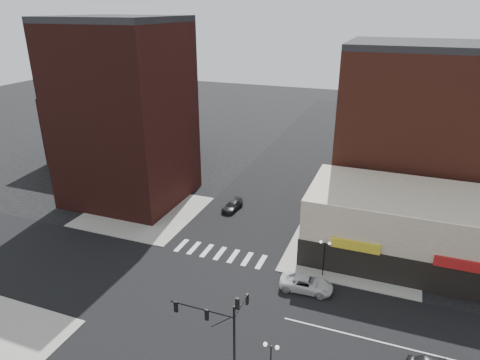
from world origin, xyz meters
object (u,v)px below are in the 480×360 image
(traffic_signal, at_px, (224,322))
(street_lamp_ne, at_px, (325,249))
(dark_sedan_north, at_px, (232,206))
(street_lamp_se_a, at_px, (271,355))
(white_suv, at_px, (306,284))

(traffic_signal, xyz_separation_m, street_lamp_ne, (4.76, 15.83, -1.67))
(dark_sedan_north, bearing_deg, traffic_signal, -63.10)
(street_lamp_se_a, distance_m, white_suv, 13.23)
(traffic_signal, xyz_separation_m, white_suv, (3.66, 12.81, -4.21))
(dark_sedan_north, bearing_deg, street_lamp_se_a, -56.66)
(street_lamp_se_a, distance_m, street_lamp_ne, 16.03)
(street_lamp_ne, height_order, dark_sedan_north, street_lamp_ne)
(dark_sedan_north, bearing_deg, white_suv, -39.91)
(street_lamp_se_a, xyz_separation_m, white_suv, (-0.11, 12.98, -2.54))
(street_lamp_ne, relative_size, white_suv, 0.77)
(street_lamp_ne, bearing_deg, dark_sedan_north, 142.54)
(traffic_signal, bearing_deg, white_suv, 74.08)
(traffic_signal, distance_m, street_lamp_ne, 16.62)
(street_lamp_ne, bearing_deg, traffic_signal, -106.75)
(street_lamp_se_a, relative_size, street_lamp_ne, 1.00)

